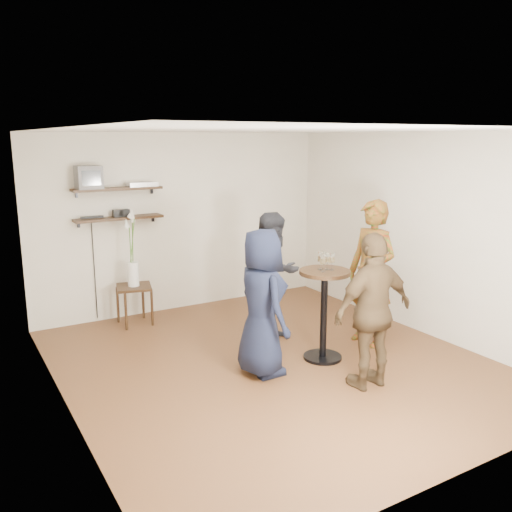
{
  "coord_description": "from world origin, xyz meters",
  "views": [
    {
      "loc": [
        -3.12,
        -4.88,
        2.52
      ],
      "look_at": [
        0.01,
        0.4,
        1.18
      ],
      "focal_mm": 38.0,
      "sensor_mm": 36.0,
      "label": 1
    }
  ],
  "objects_px": {
    "crt_monitor": "(88,177)",
    "side_table": "(134,292)",
    "person_plaid": "(371,273)",
    "person_brown": "(373,311)",
    "drinks_table": "(324,303)",
    "person_navy": "(262,303)",
    "dvd_deck": "(142,184)",
    "radio": "(121,213)",
    "person_dark": "(274,278)"
  },
  "relations": [
    {
      "from": "dvd_deck",
      "to": "person_dark",
      "type": "bearing_deg",
      "value": -58.88
    },
    {
      "from": "dvd_deck",
      "to": "crt_monitor",
      "type": "bearing_deg",
      "value": 180.0
    },
    {
      "from": "side_table",
      "to": "person_plaid",
      "type": "distance_m",
      "value": 3.2
    },
    {
      "from": "radio",
      "to": "person_navy",
      "type": "bearing_deg",
      "value": -74.05
    },
    {
      "from": "drinks_table",
      "to": "person_brown",
      "type": "distance_m",
      "value": 0.83
    },
    {
      "from": "drinks_table",
      "to": "person_navy",
      "type": "bearing_deg",
      "value": 177.94
    },
    {
      "from": "crt_monitor",
      "to": "drinks_table",
      "type": "xyz_separation_m",
      "value": [
        1.94,
        -2.55,
        -1.34
      ]
    },
    {
      "from": "radio",
      "to": "side_table",
      "type": "distance_m",
      "value": 1.1
    },
    {
      "from": "crt_monitor",
      "to": "drinks_table",
      "type": "relative_size",
      "value": 0.3
    },
    {
      "from": "dvd_deck",
      "to": "radio",
      "type": "distance_m",
      "value": 0.49
    },
    {
      "from": "person_dark",
      "to": "side_table",
      "type": "bearing_deg",
      "value": 119.76
    },
    {
      "from": "radio",
      "to": "person_brown",
      "type": "xyz_separation_m",
      "value": [
        1.53,
        -3.37,
        -0.71
      ]
    },
    {
      "from": "radio",
      "to": "drinks_table",
      "type": "height_order",
      "value": "radio"
    },
    {
      "from": "person_navy",
      "to": "person_brown",
      "type": "xyz_separation_m",
      "value": [
        0.8,
        -0.84,
        0.01
      ]
    },
    {
      "from": "dvd_deck",
      "to": "radio",
      "type": "height_order",
      "value": "dvd_deck"
    },
    {
      "from": "crt_monitor",
      "to": "side_table",
      "type": "xyz_separation_m",
      "value": [
        0.45,
        -0.27,
        -1.56
      ]
    },
    {
      "from": "radio",
      "to": "person_dark",
      "type": "relative_size",
      "value": 0.13
    },
    {
      "from": "side_table",
      "to": "person_plaid",
      "type": "height_order",
      "value": "person_plaid"
    },
    {
      "from": "crt_monitor",
      "to": "drinks_table",
      "type": "bearing_deg",
      "value": -52.7
    },
    {
      "from": "radio",
      "to": "person_brown",
      "type": "relative_size",
      "value": 0.14
    },
    {
      "from": "drinks_table",
      "to": "person_navy",
      "type": "distance_m",
      "value": 0.82
    },
    {
      "from": "radio",
      "to": "person_dark",
      "type": "xyz_separation_m",
      "value": [
        1.37,
        -1.76,
        -0.7
      ]
    },
    {
      "from": "dvd_deck",
      "to": "person_dark",
      "type": "distance_m",
      "value": 2.32
    },
    {
      "from": "side_table",
      "to": "dvd_deck",
      "type": "bearing_deg",
      "value": 45.04
    },
    {
      "from": "radio",
      "to": "person_dark",
      "type": "distance_m",
      "value": 2.33
    },
    {
      "from": "crt_monitor",
      "to": "radio",
      "type": "bearing_deg",
      "value": 0.0
    },
    {
      "from": "person_plaid",
      "to": "person_brown",
      "type": "distance_m",
      "value": 1.24
    },
    {
      "from": "drinks_table",
      "to": "person_plaid",
      "type": "distance_m",
      "value": 0.84
    },
    {
      "from": "person_brown",
      "to": "person_plaid",
      "type": "bearing_deg",
      "value": -130.71
    },
    {
      "from": "radio",
      "to": "person_plaid",
      "type": "xyz_separation_m",
      "value": [
        2.34,
        -2.44,
        -0.62
      ]
    },
    {
      "from": "dvd_deck",
      "to": "person_brown",
      "type": "relative_size",
      "value": 0.25
    },
    {
      "from": "radio",
      "to": "person_plaid",
      "type": "relative_size",
      "value": 0.12
    },
    {
      "from": "person_dark",
      "to": "crt_monitor",
      "type": "bearing_deg",
      "value": 123.4
    },
    {
      "from": "dvd_deck",
      "to": "person_plaid",
      "type": "bearing_deg",
      "value": -50.17
    },
    {
      "from": "crt_monitor",
      "to": "side_table",
      "type": "distance_m",
      "value": 1.65
    },
    {
      "from": "drinks_table",
      "to": "dvd_deck",
      "type": "bearing_deg",
      "value": 115.7
    },
    {
      "from": "drinks_table",
      "to": "radio",
      "type": "bearing_deg",
      "value": 121.03
    },
    {
      "from": "drinks_table",
      "to": "person_plaid",
      "type": "bearing_deg",
      "value": 7.89
    },
    {
      "from": "crt_monitor",
      "to": "person_brown",
      "type": "bearing_deg",
      "value": -60.12
    },
    {
      "from": "dvd_deck",
      "to": "side_table",
      "type": "distance_m",
      "value": 1.49
    },
    {
      "from": "person_brown",
      "to": "person_dark",
      "type": "bearing_deg",
      "value": -83.69
    },
    {
      "from": "side_table",
      "to": "crt_monitor",
      "type": "bearing_deg",
      "value": 149.37
    },
    {
      "from": "person_dark",
      "to": "person_plaid",
      "type": "bearing_deg",
      "value": -47.02
    },
    {
      "from": "person_plaid",
      "to": "person_brown",
      "type": "xyz_separation_m",
      "value": [
        -0.82,
        -0.93,
        -0.09
      ]
    },
    {
      "from": "person_navy",
      "to": "dvd_deck",
      "type": "bearing_deg",
      "value": 11.37
    },
    {
      "from": "dvd_deck",
      "to": "person_brown",
      "type": "xyz_separation_m",
      "value": [
        1.22,
        -3.37,
        -1.09
      ]
    },
    {
      "from": "person_dark",
      "to": "dvd_deck",
      "type": "bearing_deg",
      "value": 109.19
    },
    {
      "from": "drinks_table",
      "to": "person_dark",
      "type": "xyz_separation_m",
      "value": [
        -0.17,
        0.8,
        0.14
      ]
    },
    {
      "from": "crt_monitor",
      "to": "person_dark",
      "type": "relative_size",
      "value": 0.2
    },
    {
      "from": "dvd_deck",
      "to": "person_navy",
      "type": "height_order",
      "value": "dvd_deck"
    }
  ]
}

